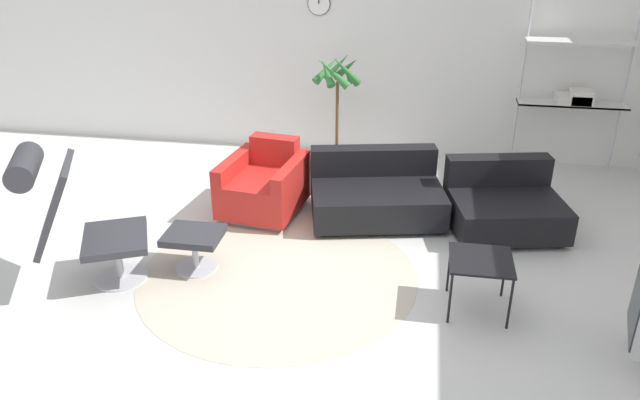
# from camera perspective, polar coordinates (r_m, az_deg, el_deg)

# --- Properties ---
(ground_plane) EXTENTS (12.00, 12.00, 0.00)m
(ground_plane) POSITION_cam_1_polar(r_m,az_deg,el_deg) (5.53, -0.80, -5.99)
(ground_plane) COLOR silver
(wall_back) EXTENTS (12.00, 0.09, 2.80)m
(wall_back) POSITION_cam_1_polar(r_m,az_deg,el_deg) (7.73, 3.10, 14.35)
(wall_back) COLOR silver
(wall_back) RESTS_ON ground_plane
(round_rug) EXTENTS (2.39, 2.39, 0.01)m
(round_rug) POSITION_cam_1_polar(r_m,az_deg,el_deg) (5.40, -3.87, -6.82)
(round_rug) COLOR #BCB29E
(round_rug) RESTS_ON ground_plane
(lounge_chair) EXTENTS (1.08, 0.91, 1.20)m
(lounge_chair) POSITION_cam_1_polar(r_m,az_deg,el_deg) (5.31, -22.19, -0.54)
(lounge_chair) COLOR #BCBCC1
(lounge_chair) RESTS_ON ground_plane
(ottoman) EXTENTS (0.48, 0.41, 0.36)m
(ottoman) POSITION_cam_1_polar(r_m,az_deg,el_deg) (5.46, -11.44, -3.77)
(ottoman) COLOR #BCBCC1
(ottoman) RESTS_ON ground_plane
(armchair_red) EXTENTS (0.85, 0.96, 0.71)m
(armchair_red) POSITION_cam_1_polar(r_m,az_deg,el_deg) (6.39, -5.10, 1.23)
(armchair_red) COLOR silver
(armchair_red) RESTS_ON ground_plane
(couch_low) EXTENTS (1.44, 1.13, 0.64)m
(couch_low) POSITION_cam_1_polar(r_m,az_deg,el_deg) (6.29, 5.14, 0.43)
(couch_low) COLOR black
(couch_low) RESTS_ON ground_plane
(couch_second) EXTENTS (1.19, 1.07, 0.64)m
(couch_second) POSITION_cam_1_polar(r_m,az_deg,el_deg) (6.29, 16.44, -0.58)
(couch_second) COLOR black
(couch_second) RESTS_ON ground_plane
(side_table) EXTENTS (0.48, 0.48, 0.45)m
(side_table) POSITION_cam_1_polar(r_m,az_deg,el_deg) (4.91, 14.49, -5.68)
(side_table) COLOR black
(side_table) RESTS_ON ground_plane
(potted_plant) EXTENTS (0.59, 0.58, 1.43)m
(potted_plant) POSITION_cam_1_polar(r_m,az_deg,el_deg) (7.26, 1.57, 7.56)
(potted_plant) COLOR #333338
(potted_plant) RESTS_ON ground_plane
(shelf_unit) EXTENTS (1.20, 0.28, 1.95)m
(shelf_unit) POSITION_cam_1_polar(r_m,az_deg,el_deg) (7.66, 22.34, 9.31)
(shelf_unit) COLOR #BCBCC1
(shelf_unit) RESTS_ON ground_plane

